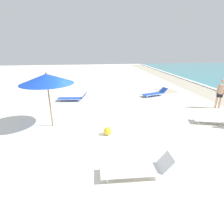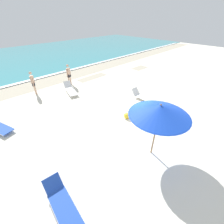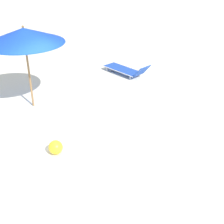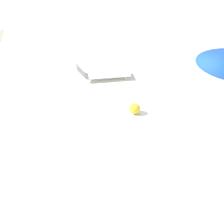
# 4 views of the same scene
# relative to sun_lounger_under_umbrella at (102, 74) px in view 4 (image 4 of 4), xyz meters

# --- Properties ---
(ground_plane) EXTENTS (60.00, 60.00, 0.16)m
(ground_plane) POSITION_rel_sun_lounger_under_umbrella_xyz_m (-2.98, -1.11, -0.30)
(ground_plane) COLOR silver
(sun_lounger_under_umbrella) EXTENTS (0.70, 2.11, 0.62)m
(sun_lounger_under_umbrella) POSITION_rel_sun_lounger_under_umbrella_xyz_m (0.00, 0.00, 0.00)
(sun_lounger_under_umbrella) COLOR white
(sun_lounger_under_umbrella) RESTS_ON ground_plane
(beach_ball) EXTENTS (0.35, 0.35, 0.35)m
(beach_ball) POSITION_rel_sun_lounger_under_umbrella_xyz_m (-2.62, -0.60, -0.04)
(beach_ball) COLOR yellow
(beach_ball) RESTS_ON ground_plane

